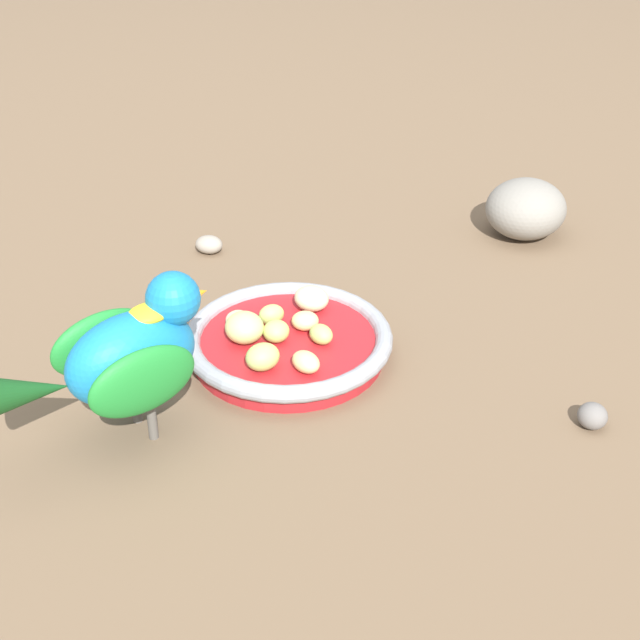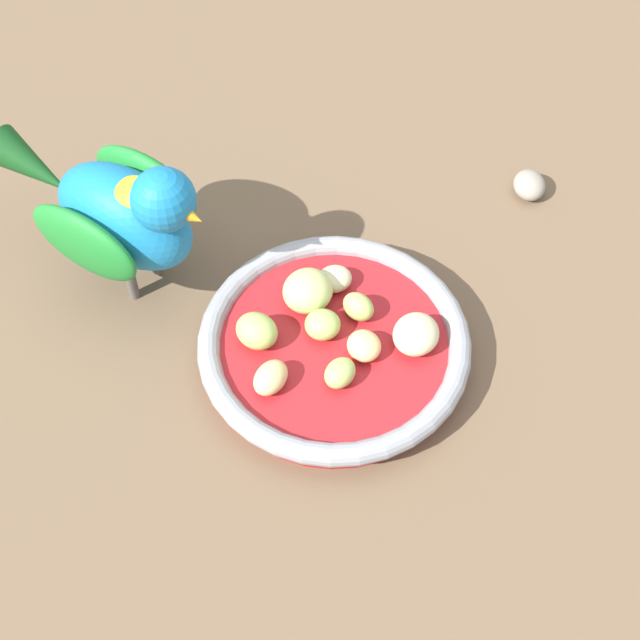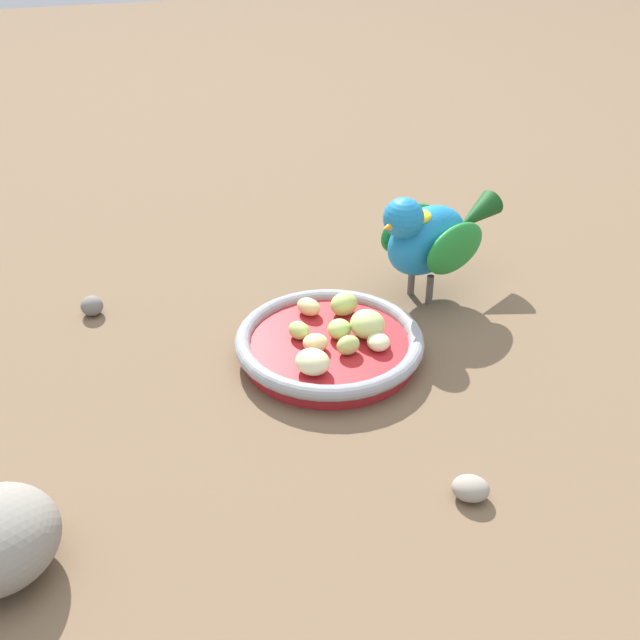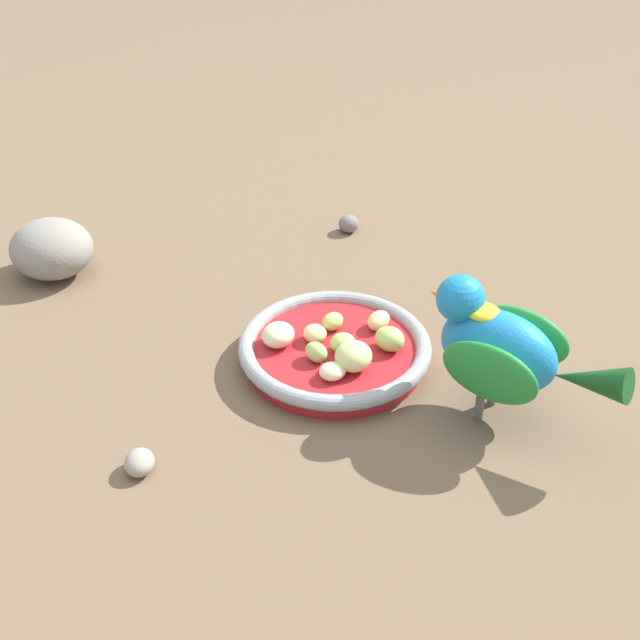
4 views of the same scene
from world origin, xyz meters
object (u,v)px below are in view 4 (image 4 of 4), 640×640
at_px(feeding_bowl, 335,351).
at_px(parrot, 502,348).
at_px(rock_large, 52,249).
at_px(apple_piece_1, 315,334).
at_px(pebble_0, 139,462).
at_px(pebble_1, 349,224).
at_px(apple_piece_8, 331,372).
at_px(apple_piece_4, 278,335).
at_px(apple_piece_3, 333,321).
at_px(apple_piece_2, 312,352).
at_px(apple_piece_6, 379,320).
at_px(apple_piece_7, 390,339).
at_px(apple_piece_5, 353,356).
at_px(apple_piece_0, 342,343).

relative_size(feeding_bowl, parrot, 1.06).
bearing_deg(rock_large, apple_piece_1, 32.89).
xyz_separation_m(feeding_bowl, rock_large, (-0.31, -0.20, 0.02)).
bearing_deg(pebble_0, pebble_1, 127.22).
bearing_deg(pebble_1, feeding_bowl, -33.27).
distance_m(feeding_bowl, apple_piece_8, 0.05).
bearing_deg(feeding_bowl, apple_piece_4, -122.78).
bearing_deg(apple_piece_4, pebble_1, 135.19).
xyz_separation_m(apple_piece_3, pebble_0, (0.08, -0.24, -0.02)).
height_order(apple_piece_4, pebble_0, apple_piece_4).
xyz_separation_m(apple_piece_2, apple_piece_8, (0.03, 0.00, -0.00)).
bearing_deg(apple_piece_4, parrot, 38.50).
distance_m(apple_piece_6, apple_piece_7, 0.04).
xyz_separation_m(feeding_bowl, apple_piece_1, (-0.02, -0.01, 0.01)).
bearing_deg(apple_piece_2, apple_piece_1, 146.33).
relative_size(apple_piece_5, apple_piece_7, 1.20).
distance_m(apple_piece_7, rock_large, 0.41).
xyz_separation_m(parrot, pebble_1, (-0.37, 0.06, -0.07)).
height_order(apple_piece_1, apple_piece_8, apple_piece_1).
xyz_separation_m(pebble_0, pebble_1, (-0.28, 0.37, 0.00)).
bearing_deg(apple_piece_1, apple_piece_6, 80.61).
bearing_deg(parrot, pebble_0, 47.99).
bearing_deg(parrot, apple_piece_6, -13.43).
relative_size(apple_piece_6, pebble_0, 0.93).
distance_m(apple_piece_3, parrot, 0.19).
height_order(apple_piece_4, rock_large, rock_large).
xyz_separation_m(feeding_bowl, apple_piece_8, (0.04, -0.03, 0.01)).
distance_m(apple_piece_6, pebble_0, 0.28).
bearing_deg(apple_piece_6, parrot, 12.95).
height_order(apple_piece_7, rock_large, rock_large).
relative_size(feeding_bowl, apple_piece_7, 6.25).
bearing_deg(apple_piece_2, rock_large, -151.97).
xyz_separation_m(parrot, pebble_0, (-0.09, -0.31, -0.07)).
xyz_separation_m(apple_piece_5, parrot, (0.10, 0.09, 0.04)).
height_order(apple_piece_5, apple_piece_7, apple_piece_5).
bearing_deg(apple_piece_6, pebble_1, 156.74).
bearing_deg(rock_large, apple_piece_8, 26.00).
bearing_deg(apple_piece_7, apple_piece_5, -78.00).
bearing_deg(apple_piece_0, apple_piece_4, -128.93).
bearing_deg(feeding_bowl, apple_piece_7, 56.90).
xyz_separation_m(apple_piece_4, parrot, (0.17, 0.14, 0.05)).
distance_m(feeding_bowl, apple_piece_6, 0.06).
relative_size(apple_piece_0, apple_piece_2, 1.03).
distance_m(apple_piece_1, apple_piece_5, 0.06).
distance_m(apple_piece_2, apple_piece_5, 0.04).
bearing_deg(apple_piece_5, parrot, 41.99).
xyz_separation_m(apple_piece_1, apple_piece_6, (0.01, 0.07, 0.00)).
xyz_separation_m(apple_piece_5, apple_piece_6, (-0.05, 0.06, -0.01)).
distance_m(apple_piece_5, pebble_0, 0.22).
xyz_separation_m(apple_piece_2, pebble_0, (0.04, -0.19, -0.02)).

